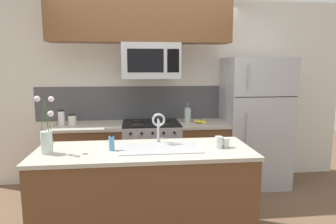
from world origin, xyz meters
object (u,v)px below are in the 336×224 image
at_px(stove_range, 151,156).
at_px(microwave, 151,61).
at_px(sink_faucet, 159,124).
at_px(dish_soap_bottle, 112,143).
at_px(flower_vase, 47,138).
at_px(banana_bunch, 201,122).
at_px(spare_glass, 226,143).
at_px(refrigerator, 254,122).
at_px(storage_jar_tall, 61,117).
at_px(drinking_glass, 219,142).
at_px(french_press, 188,115).
at_px(storage_jar_medium, 72,120).

distance_m(stove_range, microwave, 1.28).
distance_m(sink_faucet, dish_soap_bottle, 0.51).
bearing_deg(microwave, flower_vase, -128.22).
distance_m(banana_bunch, spare_glass, 1.21).
bearing_deg(refrigerator, microwave, -178.39).
height_order(storage_jar_tall, drinking_glass, storage_jar_tall).
bearing_deg(stove_range, banana_bunch, -5.25).
relative_size(storage_jar_tall, sink_faucet, 0.67).
xyz_separation_m(microwave, refrigerator, (1.45, 0.04, -0.85)).
bearing_deg(microwave, banana_bunch, -3.47).
relative_size(stove_range, flower_vase, 1.84).
bearing_deg(flower_vase, drinking_glass, -0.10).
distance_m(refrigerator, spare_glass, 1.53).
distance_m(microwave, french_press, 0.89).
distance_m(storage_jar_tall, spare_glass, 2.22).
distance_m(dish_soap_bottle, drinking_glass, 1.00).
xyz_separation_m(storage_jar_tall, sink_faucet, (1.19, -1.07, 0.10)).
bearing_deg(microwave, dish_soap_bottle, -109.34).
distance_m(refrigerator, dish_soap_bottle, 2.28).
bearing_deg(flower_vase, refrigerator, 28.06).
bearing_deg(french_press, sink_faucet, -113.93).
relative_size(storage_jar_tall, spare_glass, 2.26).
xyz_separation_m(dish_soap_bottle, drinking_glass, (1.00, -0.03, -0.01)).
bearing_deg(storage_jar_medium, drinking_glass, -39.27).
relative_size(sink_faucet, drinking_glass, 2.76).
height_order(refrigerator, storage_jar_medium, refrigerator).
xyz_separation_m(storage_jar_tall, dish_soap_bottle, (0.74, -1.28, -0.03)).
xyz_separation_m(refrigerator, french_press, (-0.94, 0.04, 0.12)).
bearing_deg(refrigerator, storage_jar_medium, -179.99).
relative_size(stove_range, storage_jar_tall, 4.55).
distance_m(drinking_glass, flower_vase, 1.56).
bearing_deg(drinking_glass, banana_bunch, 85.08).
height_order(stove_range, drinking_glass, drinking_glass).
height_order(dish_soap_bottle, flower_vase, flower_vase).
bearing_deg(dish_soap_bottle, storage_jar_tall, 120.02).
height_order(drinking_glass, spare_glass, drinking_glass).
bearing_deg(banana_bunch, sink_faucet, -123.46).
xyz_separation_m(banana_bunch, spare_glass, (-0.03, -1.21, 0.02)).
xyz_separation_m(storage_jar_medium, drinking_glass, (1.60, -1.31, -0.01)).
xyz_separation_m(drinking_glass, flower_vase, (-1.56, 0.00, 0.08)).
xyz_separation_m(microwave, flower_vase, (-1.00, -1.26, -0.69)).
distance_m(storage_jar_tall, storage_jar_medium, 0.14).
height_order(storage_jar_medium, drinking_glass, storage_jar_medium).
relative_size(banana_bunch, french_press, 0.71).
bearing_deg(stove_range, dish_soap_bottle, -109.04).
height_order(sink_faucet, drinking_glass, sink_faucet).
bearing_deg(storage_jar_medium, banana_bunch, -2.72).
bearing_deg(banana_bunch, refrigerator, 5.94).
relative_size(french_press, dish_soap_bottle, 1.62).
bearing_deg(spare_glass, flower_vase, -179.59).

